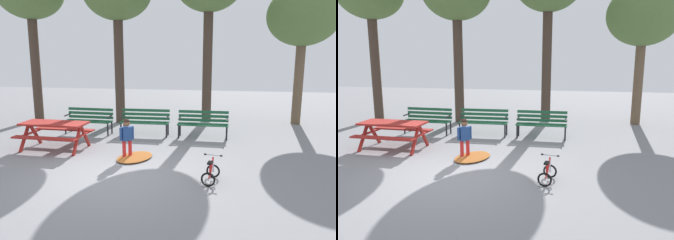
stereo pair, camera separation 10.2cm
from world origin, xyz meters
TOP-DOWN VIEW (x-y plane):
  - ground at (0.00, 0.00)m, footprint 36.00×36.00m
  - picnic_table at (-2.37, 1.63)m, footprint 1.83×1.38m
  - park_bench_far_left at (-2.18, 3.57)m, footprint 1.61×0.51m
  - park_bench_left at (-0.29, 3.68)m, footprint 1.61×0.50m
  - park_bench_right at (1.62, 3.67)m, footprint 1.60×0.47m
  - child_standing at (-0.14, 1.17)m, footprint 0.31×0.29m
  - kids_bicycle at (2.03, -0.09)m, footprint 0.44×0.60m
  - leaf_pile at (0.05, 1.19)m, footprint 1.13×1.32m
  - tree_right at (4.99, 6.43)m, footprint 2.60×2.60m

SIDE VIEW (x-z plane):
  - ground at x=0.00m, z-range 0.00..0.00m
  - leaf_pile at x=0.05m, z-range 0.00..0.07m
  - kids_bicycle at x=2.03m, z-range -0.07..0.47m
  - park_bench_far_left at x=-2.18m, z-range 0.08..0.94m
  - park_bench_left at x=-0.29m, z-range 0.08..0.94m
  - park_bench_right at x=1.62m, z-range 0.08..0.94m
  - picnic_table at x=-2.37m, z-range 0.20..0.99m
  - child_standing at x=-0.14m, z-range 0.09..1.12m
  - tree_right at x=4.99m, z-range 1.40..6.51m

